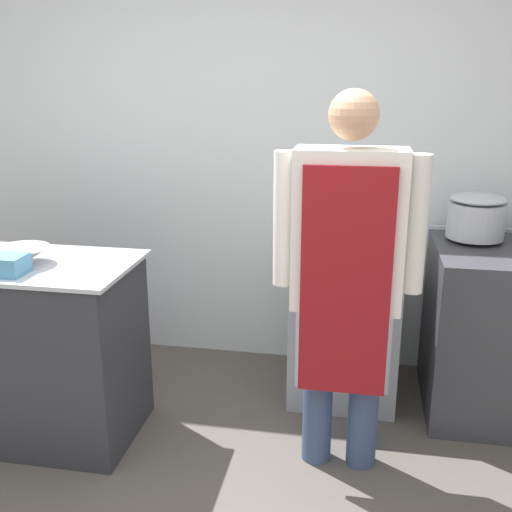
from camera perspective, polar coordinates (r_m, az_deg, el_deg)
The scene contains 8 objects.
wall_back at distance 3.71m, azimuth 0.16°, elevation 10.04°, with size 8.00×0.05×2.70m.
prep_counter at distance 3.35m, azimuth -22.80°, elevation -7.94°, with size 1.40×0.62×0.93m.
stove at distance 3.52m, azimuth 22.38°, elevation -6.64°, with size 0.77×0.76×0.95m.
fridge_unit at distance 3.53m, azimuth 8.47°, elevation -6.52°, with size 0.59×0.67×0.81m.
person_cook at distance 2.65m, azimuth 8.65°, elevation -0.87°, with size 0.66×0.24×1.74m.
mixing_bowl at distance 3.05m, azimuth -21.41°, elevation 0.00°, with size 0.27×0.27×0.08m.
plastic_tub at distance 2.92m, azimuth -22.43°, elevation -0.81°, with size 0.14×0.14×0.09m.
stock_pot at distance 3.43m, azimuth 20.25°, elevation 3.62°, with size 0.30×0.30×0.24m.
Camera 1 is at (0.65, -1.61, 1.80)m, focal length 42.00 mm.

